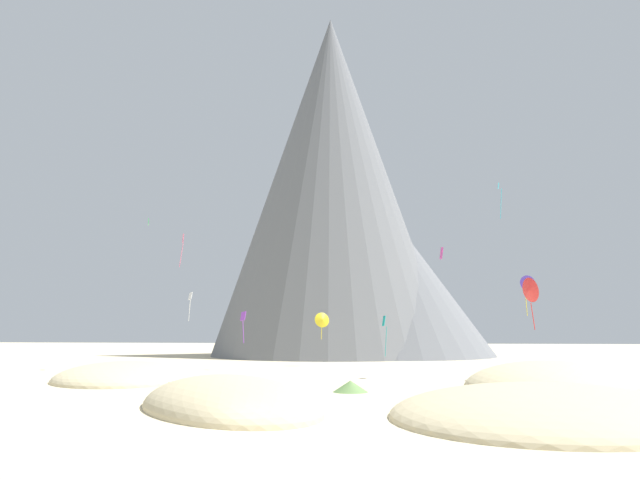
% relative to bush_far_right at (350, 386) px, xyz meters
% --- Properties ---
extents(ground_plane, '(400.00, 400.00, 0.00)m').
position_rel_bush_far_right_xyz_m(ground_plane, '(-3.85, -19.50, -0.44)').
color(ground_plane, beige).
extents(dune_foreground_left, '(19.67, 23.19, 4.38)m').
position_rel_bush_far_right_xyz_m(dune_foreground_left, '(16.15, 5.84, -0.44)').
color(dune_foreground_left, beige).
rests_on(dune_foreground_left, ground_plane).
extents(dune_foreground_right, '(17.90, 19.98, 3.92)m').
position_rel_bush_far_right_xyz_m(dune_foreground_right, '(-6.59, -10.53, -0.44)').
color(dune_foreground_right, '#CCBA8E').
rests_on(dune_foreground_right, ground_plane).
extents(dune_midground, '(23.36, 24.85, 3.43)m').
position_rel_bush_far_right_xyz_m(dune_midground, '(11.73, -11.54, -0.44)').
color(dune_midground, '#CCBA8E').
rests_on(dune_midground, ground_plane).
extents(dune_back_low, '(18.85, 21.81, 3.51)m').
position_rel_bush_far_right_xyz_m(dune_back_low, '(-22.43, 8.20, -0.44)').
color(dune_back_low, beige).
rests_on(dune_back_low, ground_plane).
extents(bush_far_right, '(3.86, 3.86, 0.88)m').
position_rel_bush_far_right_xyz_m(bush_far_right, '(0.00, 0.00, 0.00)').
color(bush_far_right, '#668C4C').
rests_on(bush_far_right, ground_plane).
extents(bush_near_right, '(1.42, 1.42, 0.65)m').
position_rel_bush_far_right_xyz_m(bush_near_right, '(-14.51, -0.35, -0.12)').
color(bush_near_right, '#568442').
rests_on(bush_near_right, ground_plane).
extents(rock_massif, '(60.97, 51.58, 69.61)m').
position_rel_bush_far_right_xyz_m(rock_massif, '(-6.43, 66.85, 29.31)').
color(rock_massif, slate).
rests_on(rock_massif, ground_plane).
extents(kite_magenta_low, '(0.37, 0.99, 1.33)m').
position_rel_bush_far_right_xyz_m(kite_magenta_low, '(8.32, 14.30, 12.13)').
color(kite_magenta_low, '#D1339E').
extents(kite_cyan_mid, '(0.61, 0.80, 5.41)m').
position_rel_bush_far_right_xyz_m(kite_cyan_mid, '(18.92, 39.68, 24.15)').
color(kite_cyan_mid, '#33BCDB').
extents(kite_yellow_low, '(2.17, 1.57, 3.69)m').
position_rel_bush_far_right_xyz_m(kite_yellow_low, '(-6.48, 33.08, 5.74)').
color(kite_yellow_low, yellow).
extents(kite_red_low, '(1.60, 2.47, 5.01)m').
position_rel_bush_far_right_xyz_m(kite_red_low, '(16.43, 12.40, 8.10)').
color(kite_red_low, red).
extents(kite_indigo_low, '(2.00, 0.78, 5.07)m').
position_rel_bush_far_right_xyz_m(kite_indigo_low, '(20.05, 30.19, 10.17)').
color(kite_indigo_low, '#5138B2').
extents(kite_white_low, '(0.83, 1.05, 4.26)m').
position_rel_bush_far_right_xyz_m(kite_white_low, '(-27.17, 38.00, 8.93)').
color(kite_white_low, white).
extents(kite_teal_low, '(0.71, 0.94, 5.78)m').
position_rel_bush_far_right_xyz_m(kite_teal_low, '(1.84, 37.89, 4.60)').
color(kite_teal_low, teal).
extents(kite_green_mid, '(0.51, 1.04, 0.77)m').
position_rel_bush_far_right_xyz_m(kite_green_mid, '(-27.20, 22.35, 17.83)').
color(kite_green_mid, green).
extents(kite_violet_low, '(0.91, 1.02, 3.91)m').
position_rel_bush_far_right_xyz_m(kite_violet_low, '(-15.15, 24.11, 5.66)').
color(kite_violet_low, purple).
extents(kite_rainbow_mid, '(0.68, 0.68, 4.51)m').
position_rel_bush_far_right_xyz_m(kite_rainbow_mid, '(-25.00, 28.51, 16.01)').
color(kite_rainbow_mid, '#E5668C').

